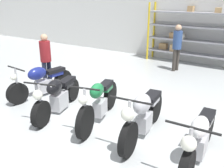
% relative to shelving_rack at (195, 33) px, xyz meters
% --- Properties ---
extents(ground_plane, '(30.00, 30.00, 0.00)m').
position_rel_shelving_rack_xyz_m(ground_plane, '(-0.20, -5.88, -1.24)').
color(ground_plane, '#B2B7B7').
extents(back_wall, '(30.00, 0.08, 3.60)m').
position_rel_shelving_rack_xyz_m(back_wall, '(-0.20, 0.36, 0.56)').
color(back_wall, silver).
rests_on(back_wall, ground_plane).
extents(shelving_rack, '(3.98, 0.63, 2.38)m').
position_rel_shelving_rack_xyz_m(shelving_rack, '(0.00, 0.00, 0.00)').
color(shelving_rack, gold).
rests_on(shelving_rack, ground_plane).
extents(motorcycle_blue, '(0.73, 2.07, 0.95)m').
position_rel_shelving_rack_xyz_m(motorcycle_blue, '(-2.39, -5.70, -0.82)').
color(motorcycle_blue, black).
rests_on(motorcycle_blue, ground_plane).
extents(motorcycle_black, '(0.93, 2.01, 0.95)m').
position_rel_shelving_rack_xyz_m(motorcycle_black, '(-1.25, -6.20, -0.81)').
color(motorcycle_black, black).
rests_on(motorcycle_black, ground_plane).
extents(motorcycle_green, '(0.81, 2.09, 1.03)m').
position_rel_shelving_rack_xyz_m(motorcycle_green, '(-0.17, -6.03, -0.77)').
color(motorcycle_green, black).
rests_on(motorcycle_green, ground_plane).
extents(motorcycle_silver, '(0.74, 2.08, 1.04)m').
position_rel_shelving_rack_xyz_m(motorcycle_silver, '(0.92, -6.07, -0.75)').
color(motorcycle_silver, black).
rests_on(motorcycle_silver, ground_plane).
extents(motorcycle_white, '(0.75, 2.07, 0.97)m').
position_rel_shelving_rack_xyz_m(motorcycle_white, '(2.04, -6.26, -0.79)').
color(motorcycle_white, black).
rests_on(motorcycle_white, ground_plane).
extents(person_browsing, '(0.33, 0.33, 1.58)m').
position_rel_shelving_rack_xyz_m(person_browsing, '(-2.88, -5.07, -0.31)').
color(person_browsing, '#1E2338').
rests_on(person_browsing, ground_plane).
extents(person_near_rack, '(0.40, 0.40, 1.67)m').
position_rel_shelving_rack_xyz_m(person_near_rack, '(-0.23, -1.27, -0.25)').
color(person_near_rack, '#38332D').
rests_on(person_near_rack, ground_plane).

